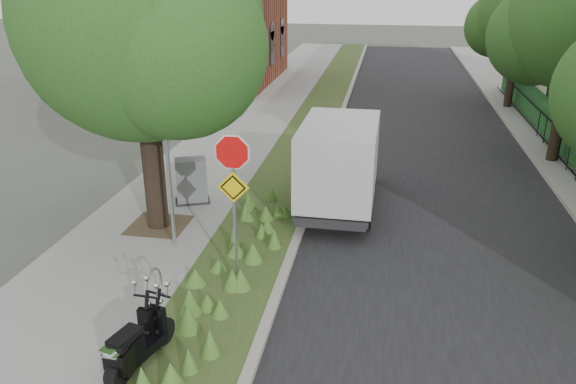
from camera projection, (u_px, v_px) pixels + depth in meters
The scene contains 18 objects.
ground at pixel (300, 307), 10.85m from camera, with size 120.00×120.00×0.00m, color #4C5147.
sidewalk_near at pixel (227, 145), 20.66m from camera, with size 3.50×60.00×0.12m, color gray.
verge at pixel (301, 148), 20.22m from camera, with size 2.00×60.00×0.12m, color #31441D.
kerb_near at pixel (329, 150), 20.06m from camera, with size 0.20×60.00×0.13m, color #9E9991.
road at pixel (429, 157), 19.52m from camera, with size 7.00×60.00×0.01m, color black.
kerb_far at pixel (535, 160), 18.93m from camera, with size 0.20×60.00×0.13m, color #9E9991.
street_tree_main at pixel (138, 31), 12.34m from camera, with size 6.21×5.54×7.66m.
bare_post at pixel (168, 164), 12.22m from camera, with size 0.08×0.08×4.00m.
bike_hoop at pixel (153, 288), 10.55m from camera, with size 0.06×0.78×0.77m.
sign_assembly at pixel (233, 179), 10.75m from camera, with size 0.94×0.08×3.22m.
fence_far at pixel (560, 144), 18.60m from camera, with size 0.04×24.00×1.00m.
brick_building at pixel (191, 5), 30.95m from camera, with size 9.40×10.40×8.30m.
far_tree_b at pixel (572, 28), 17.32m from camera, with size 4.83×4.31×6.56m.
far_tree_c at pixel (518, 21), 24.79m from camera, with size 4.37×3.89×5.93m.
scooter_near at pixel (130, 353), 8.78m from camera, with size 0.38×1.59×0.76m.
scooter_far at pixel (133, 350), 8.81m from camera, with size 0.63×1.61×0.78m.
box_truck at pixel (340, 159), 14.91m from camera, with size 1.94×4.68×2.10m.
utility_cabinet at pixel (191, 181), 15.23m from camera, with size 1.09×0.92×1.23m.
Camera 1 is at (1.37, -9.16, 6.07)m, focal length 35.00 mm.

